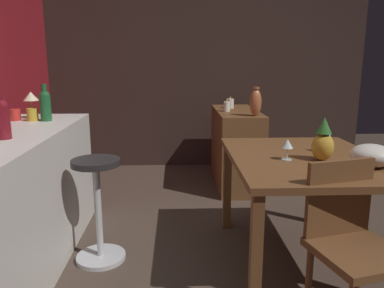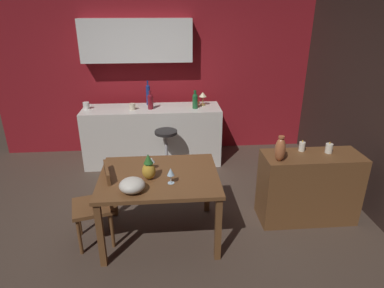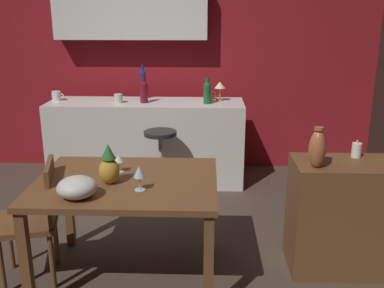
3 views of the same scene
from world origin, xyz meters
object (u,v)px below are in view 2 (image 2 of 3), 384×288
Objects in this scene: bar_stool at (167,152)px; counter_lamp at (203,96)px; sideboard_cabinet at (308,187)px; wine_glass_right at (171,172)px; pineapple_centerpiece at (149,168)px; wine_bottle_cobalt at (148,94)px; cup_red at (195,101)px; vase_copper at (280,149)px; cup_cream at (132,107)px; wine_bottle_green at (195,100)px; pillar_candle_tall at (329,148)px; wine_bottle_ruby at (150,101)px; cup_mustard at (195,103)px; cup_white at (86,106)px; dining_table at (159,182)px; chair_near_window at (99,202)px; pillar_candle_short at (302,146)px; fruit_bowl at (132,185)px; wine_glass_left at (151,161)px.

bar_stool is 3.42× the size of counter_lamp.
sideboard_cabinet is 5.27× the size of counter_lamp.
pineapple_centerpiece is at bearing 152.95° from wine_glass_right.
cup_red is (0.74, -0.02, -0.13)m from wine_bottle_cobalt.
vase_copper is at bearing 11.99° from wine_glass_right.
vase_copper is at bearing -46.21° from cup_cream.
wine_bottle_green reaches higher than vase_copper.
cup_red is 0.55× the size of counter_lamp.
counter_lamp is 2.13m from pillar_candle_tall.
wine_bottle_ruby is at bearing -170.67° from counter_lamp.
cup_white is at bearing -179.85° from cup_mustard.
dining_table is at bearing -105.38° from cup_red.
sideboard_cabinet is at bearing -166.64° from pillar_candle_tall.
wine_bottle_ruby is at bearing 2.63° from cup_cream.
cup_red is at bearing 121.28° from sideboard_cabinet.
pillar_candle_short reaches higher than chair_near_window.
cup_cream is at bearing 99.32° from pineapple_centerpiece.
wine_bottle_cobalt is at bearing 178.17° from cup_red.
wine_bottle_ruby is 2.59m from pillar_candle_tall.
cup_white is (-0.97, 0.08, -0.08)m from wine_bottle_ruby.
pineapple_centerpiece is 1.38m from vase_copper.
wine_bottle_cobalt reaches higher than counter_lamp.
fruit_bowl is (0.39, -0.27, 0.33)m from chair_near_window.
wine_glass_left is 0.54× the size of fruit_bowl.
wine_glass_left is at bearing -174.82° from pillar_candle_short.
counter_lamp is (0.11, -0.09, 0.11)m from cup_red.
bar_stool is 1.03m from wine_bottle_cobalt.
wine_glass_right is at bearing -167.25° from pillar_candle_tall.
sideboard_cabinet is 1.83m from wine_glass_left.
cup_white is at bearing 175.28° from wine_bottle_ruby.
fruit_bowl is 0.63× the size of wine_bottle_cobalt.
wine_bottle_cobalt reaches higher than chair_near_window.
dining_table is 10.02× the size of cup_cream.
bar_stool is 2.19m from pillar_candle_tall.
pineapple_centerpiece is 1.91m from cup_cream.
wine_glass_left is 1.69m from pillar_candle_short.
cup_cream is 0.96m from cup_mustard.
vase_copper is (1.41, -1.76, -0.07)m from wine_bottle_ruby.
chair_near_window is 3.16× the size of pineapple_centerpiece.
wine_glass_left is 0.80× the size of wine_glass_right.
cup_red is 1.67m from cup_white.
chair_near_window is 2.25m from wine_bottle_green.
cup_mustard is at bearing -97.16° from cup_red.
pineapple_centerpiece is 0.96× the size of wine_bottle_ruby.
pillar_candle_short is at bearing -54.55° from wine_bottle_green.
pineapple_centerpiece is (-1.80, -0.25, 0.45)m from sideboard_cabinet.
wine_bottle_ruby reaches higher than chair_near_window.
wine_bottle_cobalt is at bearing 134.71° from sideboard_cabinet.
sideboard_cabinet is 0.50m from pillar_candle_tall.
pillar_candle_short is at bearing -59.09° from cup_red.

